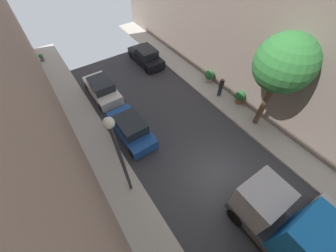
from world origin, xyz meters
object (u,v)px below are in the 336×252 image
parked_car_right_2 (146,56)px  lamp_post (118,151)px  potted_plant_5 (41,57)px  parked_car_left_4 (102,89)px  potted_plant_4 (209,76)px  street_tree_1 (284,64)px  potted_plant_0 (240,97)px  parked_car_left_3 (131,128)px  pedestrian (221,86)px

parked_car_right_2 → lamp_post: lamp_post is taller
parked_car_right_2 → potted_plant_5: 10.32m
parked_car_left_4 → potted_plant_4: 9.04m
lamp_post → potted_plant_4: bearing=25.3°
parked_car_right_2 → street_tree_1: street_tree_1 is taller
parked_car_left_4 → potted_plant_0: parked_car_left_4 is taller
street_tree_1 → potted_plant_5: size_ratio=9.42×
parked_car_left_4 → potted_plant_4: (8.26, -3.68, 0.08)m
parked_car_right_2 → potted_plant_4: parked_car_right_2 is taller
potted_plant_0 → potted_plant_5: size_ratio=1.58×
potted_plant_0 → potted_plant_5: bearing=126.9°
parked_car_left_3 → pedestrian: bearing=-3.4°
parked_car_left_4 → potted_plant_5: (-2.98, 8.22, -0.21)m
street_tree_1 → potted_plant_5: (-10.88, 17.38, -4.44)m
parked_car_left_3 → parked_car_right_2: bearing=53.3°
parked_car_left_4 → parked_car_right_2: same height
parked_car_left_3 → lamp_post: lamp_post is taller
potted_plant_4 → potted_plant_5: 16.37m
parked_car_left_3 → potted_plant_5: bearing=102.7°
potted_plant_4 → lamp_post: size_ratio=0.20×
parked_car_right_2 → street_tree_1: size_ratio=0.65×
parked_car_right_2 → potted_plant_4: (2.86, -5.88, 0.08)m
potted_plant_5 → lamp_post: lamp_post is taller
potted_plant_0 → lamp_post: bearing=-171.9°
parked_car_left_3 → potted_plant_5: size_ratio=6.08×
parked_car_left_3 → lamp_post: 5.10m
parked_car_left_3 → potted_plant_0: parked_car_left_3 is taller
street_tree_1 → potted_plant_5: 20.98m
parked_car_left_4 → pedestrian: pedestrian is taller
parked_car_right_2 → pedestrian: (2.40, -7.71, 0.35)m
parked_car_left_4 → parked_car_left_3: bearing=-90.0°
parked_car_right_2 → potted_plant_4: size_ratio=3.65×
potted_plant_4 → potted_plant_5: (-11.24, 11.90, -0.29)m
street_tree_1 → potted_plant_5: bearing=122.0°
parked_car_left_3 → potted_plant_0: bearing=-13.2°
potted_plant_4 → parked_car_left_4: bearing=156.0°
pedestrian → lamp_post: bearing=-162.9°
parked_car_left_3 → potted_plant_4: parked_car_left_3 is taller
potted_plant_5 → street_tree_1: bearing=-58.0°
parked_car_left_4 → pedestrian: bearing=-35.2°
parked_car_right_2 → lamp_post: 13.34m
parked_car_left_4 → potted_plant_4: bearing=-24.0°
parked_car_left_4 → potted_plant_4: size_ratio=3.65×
parked_car_left_3 → parked_car_right_2: 9.03m
parked_car_left_3 → parked_car_right_2: same height
parked_car_left_3 → street_tree_1: street_tree_1 is taller
potted_plant_4 → lamp_post: (-10.16, -4.80, 3.17)m
pedestrian → potted_plant_4: (0.46, 1.83, -0.27)m
parked_car_left_3 → parked_car_left_4: same height
parked_car_left_4 → pedestrian: (7.80, -5.50, 0.35)m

